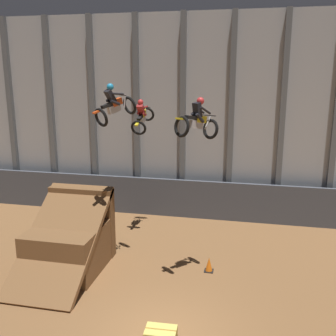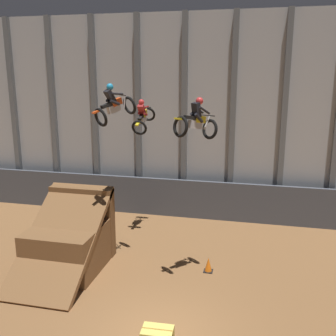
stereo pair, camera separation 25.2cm
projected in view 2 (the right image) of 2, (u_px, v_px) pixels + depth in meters
name	position (u px, v px, depth m)	size (l,w,h in m)	color
arena_back_wall	(209.00, 118.00, 20.61)	(32.00, 0.40, 10.68)	#ADB2B7
lower_barrier	(205.00, 200.00, 20.97)	(31.36, 0.20, 2.08)	#474C56
dirt_ramp	(71.00, 240.00, 15.86)	(2.76, 4.56, 3.14)	brown
rider_bike_left_air	(114.00, 106.00, 14.82)	(1.52, 1.78, 1.62)	black
rider_bike_center_air	(143.00, 116.00, 18.30)	(0.79, 1.87, 1.66)	black
rider_bike_right_air	(196.00, 121.00, 13.62)	(1.57, 1.71, 1.55)	black
traffic_cone_near_ramp	(208.00, 265.00, 15.50)	(0.36, 0.36, 0.58)	black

